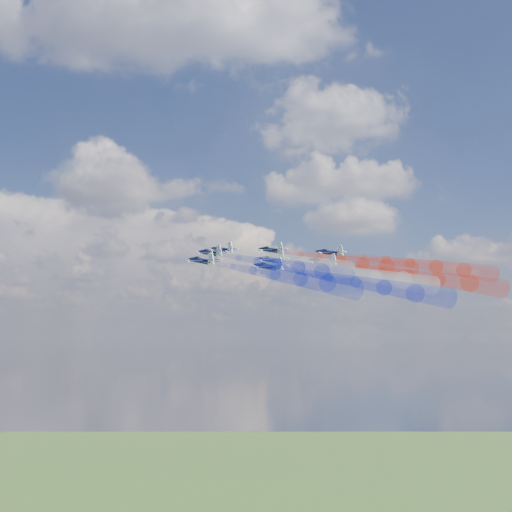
{
  "coord_description": "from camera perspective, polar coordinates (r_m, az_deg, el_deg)",
  "views": [
    {
      "loc": [
        -14.44,
        -147.3,
        147.52
      ],
      "look_at": [
        -11.98,
        15.44,
        168.26
      ],
      "focal_mm": 44.73,
      "sensor_mm": 36.0,
      "label": 1
    }
  ],
  "objects": [
    {
      "name": "trail_lead",
      "position": [
        155.4,
        2.53,
        -0.28
      ],
      "size": [
        29.13,
        38.09,
        12.77
      ],
      "primitive_type": null,
      "rotation": [
        0.2,
        -0.12,
        0.61
      ],
      "color": "white"
    },
    {
      "name": "jet_inner_left",
      "position": [
        162.99,
        -4.09,
        0.27
      ],
      "size": [
        14.34,
        15.13,
        6.34
      ],
      "primitive_type": null,
      "rotation": [
        0.2,
        -0.12,
        0.61
      ],
      "color": "black"
    },
    {
      "name": "trail_outer_right",
      "position": [
        153.68,
        13.6,
        -0.62
      ],
      "size": [
        29.13,
        38.09,
        12.77
      ],
      "primitive_type": null,
      "rotation": [
        0.2,
        -0.12,
        0.61
      ],
      "color": "red"
    },
    {
      "name": "jet_inner_right",
      "position": [
        175.81,
        1.39,
        0.54
      ],
      "size": [
        14.34,
        15.13,
        6.34
      ],
      "primitive_type": null,
      "rotation": [
        0.2,
        -0.12,
        0.61
      ],
      "color": "black"
    },
    {
      "name": "jet_rear_left",
      "position": [
        145.57,
        1.15,
        -0.97
      ],
      "size": [
        14.34,
        15.13,
        6.34
      ],
      "primitive_type": null,
      "rotation": [
        0.2,
        -0.12,
        0.61
      ],
      "color": "black"
    },
    {
      "name": "jet_outer_right",
      "position": [
        172.3,
        6.62,
        0.29
      ],
      "size": [
        14.34,
        15.13,
        6.34
      ],
      "primitive_type": null,
      "rotation": [
        0.2,
        -0.12,
        0.61
      ],
      "color": "black"
    },
    {
      "name": "trail_rear_left",
      "position": [
        125.31,
        8.82,
        -2.28
      ],
      "size": [
        29.13,
        38.09,
        12.77
      ],
      "primitive_type": null,
      "rotation": [
        0.2,
        -0.12,
        0.61
      ],
      "color": "#1928D7"
    },
    {
      "name": "trail_outer_left",
      "position": [
        125.37,
        1.72,
        -1.67
      ],
      "size": [
        29.13,
        38.09,
        12.77
      ],
      "primitive_type": null,
      "rotation": [
        0.2,
        -0.12,
        0.61
      ],
      "color": "#1928D7"
    },
    {
      "name": "trail_rear_right",
      "position": [
        138.72,
        13.54,
        -1.64
      ],
      "size": [
        29.13,
        38.09,
        12.77
      ],
      "primitive_type": null,
      "rotation": [
        0.2,
        -0.12,
        0.61
      ],
      "color": "red"
    },
    {
      "name": "trail_inner_right",
      "position": [
        155.32,
        7.6,
        -0.32
      ],
      "size": [
        29.13,
        38.09,
        12.77
      ],
      "primitive_type": null,
      "rotation": [
        0.2,
        -0.12,
        0.61
      ],
      "color": "red"
    },
    {
      "name": "jet_center_third",
      "position": [
        158.91,
        1.41,
        -0.35
      ],
      "size": [
        14.34,
        15.13,
        6.34
      ],
      "primitive_type": null,
      "rotation": [
        0.2,
        -0.12,
        0.61
      ],
      "color": "black"
    },
    {
      "name": "trail_inner_left",
      "position": [
        140.87,
        1.9,
        -0.71
      ],
      "size": [
        29.13,
        38.09,
        12.77
      ],
      "primitive_type": null,
      "rotation": [
        0.2,
        -0.12,
        0.61
      ],
      "color": "#1928D7"
    },
    {
      "name": "jet_lead",
      "position": [
        177.3,
        -3.04,
        0.57
      ],
      "size": [
        14.34,
        15.13,
        6.34
      ],
      "primitive_type": null,
      "rotation": [
        0.2,
        -0.12,
        0.61
      ],
      "color": "black"
    },
    {
      "name": "jet_outer_left",
      "position": [
        147.58,
        -4.86,
        -0.44
      ],
      "size": [
        14.34,
        15.13,
        6.34
      ],
      "primitive_type": null,
      "rotation": [
        0.2,
        -0.12,
        0.61
      ],
      "color": "black"
    },
    {
      "name": "trail_center_third",
      "position": [
        138.6,
        8.38,
        -1.45
      ],
      "size": [
        29.13,
        38.09,
        12.77
      ],
      "primitive_type": null,
      "rotation": [
        0.2,
        -0.12,
        0.61
      ],
      "color": "white"
    },
    {
      "name": "jet_rear_right",
      "position": [
        157.44,
        5.9,
        -0.52
      ],
      "size": [
        14.34,
        15.13,
        6.34
      ],
      "primitive_type": null,
      "rotation": [
        0.2,
        -0.12,
        0.61
      ],
      "color": "black"
    }
  ]
}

